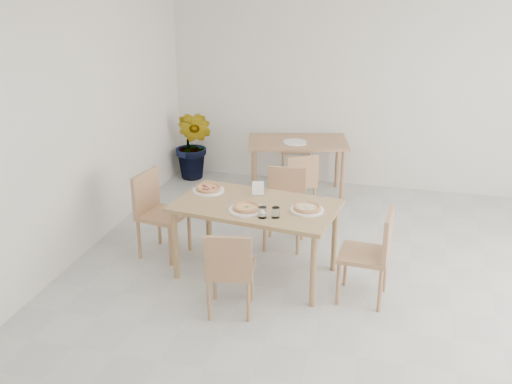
% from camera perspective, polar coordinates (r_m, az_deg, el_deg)
% --- Properties ---
extents(main_table, '(1.63, 1.06, 0.75)m').
position_cam_1_polar(main_table, '(5.73, -0.00, -1.92)').
color(main_table, '#A18353').
rests_on(main_table, ground).
extents(chair_south, '(0.46, 0.46, 0.81)m').
position_cam_1_polar(chair_south, '(5.16, -2.53, -7.21)').
color(chair_south, '#A67953').
rests_on(chair_south, ground).
extents(chair_north, '(0.44, 0.44, 0.84)m').
position_cam_1_polar(chair_north, '(6.47, 2.81, -0.90)').
color(chair_north, '#A67953').
rests_on(chair_north, ground).
extents(chair_west, '(0.51, 0.51, 0.89)m').
position_cam_1_polar(chair_west, '(6.31, -9.50, -1.50)').
color(chair_west, '#A67953').
rests_on(chair_west, ground).
extents(chair_east, '(0.46, 0.46, 0.88)m').
position_cam_1_polar(chair_east, '(5.47, 11.14, -5.41)').
color(chair_east, '#A67953').
rests_on(chair_east, ground).
extents(plate_margherita, '(0.33, 0.33, 0.02)m').
position_cam_1_polar(plate_margherita, '(5.55, -0.91, -1.71)').
color(plate_margherita, white).
rests_on(plate_margherita, main_table).
extents(plate_mushroom, '(0.31, 0.31, 0.02)m').
position_cam_1_polar(plate_mushroom, '(5.57, 4.88, -1.71)').
color(plate_mushroom, white).
rests_on(plate_mushroom, main_table).
extents(plate_pepperoni, '(0.32, 0.32, 0.02)m').
position_cam_1_polar(plate_pepperoni, '(6.04, -4.55, 0.17)').
color(plate_pepperoni, white).
rests_on(plate_pepperoni, main_table).
extents(pizza_margherita, '(0.27, 0.27, 0.03)m').
position_cam_1_polar(pizza_margherita, '(5.55, -0.92, -1.50)').
color(pizza_margherita, '#ECA86F').
rests_on(pizza_margherita, plate_margherita).
extents(pizza_mushroom, '(0.26, 0.26, 0.03)m').
position_cam_1_polar(pizza_mushroom, '(5.56, 4.89, -1.50)').
color(pizza_mushroom, '#ECA86F').
rests_on(pizza_mushroom, plate_mushroom).
extents(pizza_pepperoni, '(0.29, 0.29, 0.03)m').
position_cam_1_polar(pizza_pepperoni, '(6.04, -4.56, 0.38)').
color(pizza_pepperoni, '#ECA86F').
rests_on(pizza_pepperoni, plate_pepperoni).
extents(tumbler_a, '(0.07, 0.07, 0.10)m').
position_cam_1_polar(tumbler_a, '(5.40, 1.89, -1.97)').
color(tumbler_a, white).
rests_on(tumbler_a, main_table).
extents(tumbler_b, '(0.08, 0.08, 0.10)m').
position_cam_1_polar(tumbler_b, '(5.39, 0.61, -1.96)').
color(tumbler_b, white).
rests_on(tumbler_b, main_table).
extents(napkin_holder, '(0.14, 0.10, 0.14)m').
position_cam_1_polar(napkin_holder, '(5.90, 0.19, 0.30)').
color(napkin_holder, silver).
rests_on(napkin_holder, main_table).
extents(fork_a, '(0.08, 0.18, 0.01)m').
position_cam_1_polar(fork_a, '(5.76, -2.63, -0.95)').
color(fork_a, silver).
rests_on(fork_a, main_table).
extents(fork_b, '(0.08, 0.17, 0.01)m').
position_cam_1_polar(fork_b, '(5.82, 6.15, -0.81)').
color(fork_b, silver).
rests_on(fork_b, main_table).
extents(second_table, '(1.40, 1.00, 0.75)m').
position_cam_1_polar(second_table, '(7.80, 3.98, 4.21)').
color(second_table, '#A67953').
rests_on(second_table, ground).
extents(chair_back_s, '(0.53, 0.53, 0.79)m').
position_cam_1_polar(chair_back_s, '(7.20, 4.15, 1.14)').
color(chair_back_s, '#A67953').
rests_on(chair_back_s, ground).
extents(chair_back_n, '(0.56, 0.56, 0.89)m').
position_cam_1_polar(chair_back_n, '(8.55, 3.63, 4.83)').
color(chair_back_n, '#A67953').
rests_on(chair_back_n, ground).
extents(plate_empty, '(0.30, 0.30, 0.02)m').
position_cam_1_polar(plate_empty, '(7.65, 3.72, 4.76)').
color(plate_empty, white).
rests_on(plate_empty, second_table).
extents(potted_plant, '(0.67, 0.61, 1.00)m').
position_cam_1_polar(potted_plant, '(8.46, -5.94, 4.48)').
color(potted_plant, '#1F6727').
rests_on(potted_plant, ground).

